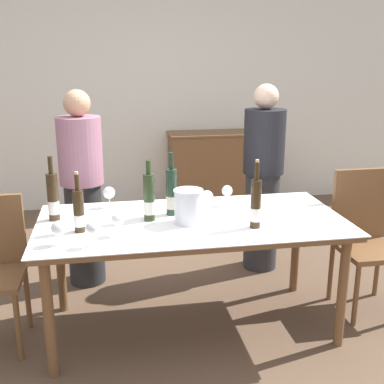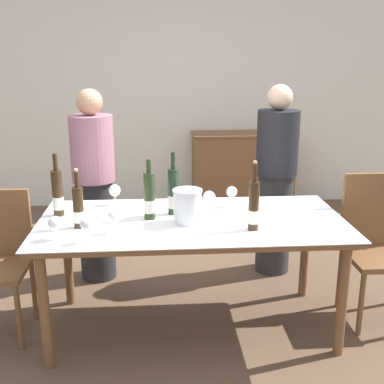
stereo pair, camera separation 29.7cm
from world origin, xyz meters
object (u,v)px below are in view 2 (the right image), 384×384
object	(u,v)px
wine_bottle_4	(58,194)
person_guest_left	(276,182)
wine_bottle_0	(254,207)
wine_bottle_3	(150,197)
wine_glass_3	(55,224)
person_host	(94,188)
wine_glass_4	(114,217)
ice_bucket	(187,205)
wine_bottle_2	(173,193)
wine_bottle_1	(78,208)
sideboard_cabinet	(242,171)
wine_glass_2	(209,198)
wine_glass_1	(232,192)
dining_table	(192,230)
chair_right_end	(376,238)
wine_glass_0	(115,191)
wine_glass_5	(87,225)

from	to	relation	value
wine_bottle_4	person_guest_left	bearing A→B (deg)	23.41
wine_bottle_0	wine_bottle_3	world-z (taller)	wine_bottle_0
wine_glass_3	person_host	xyz separation A→B (m)	(0.08, 1.09, -0.09)
wine_glass_3	wine_glass_4	world-z (taller)	wine_glass_4
ice_bucket	wine_bottle_2	distance (m)	0.20
wine_bottle_1	wine_glass_3	size ratio (longest dim) A/B	2.62
sideboard_cabinet	wine_glass_3	size ratio (longest dim) A/B	8.55
wine_bottle_1	wine_bottle_4	bearing A→B (deg)	124.61
wine_bottle_1	wine_bottle_3	distance (m)	0.44
wine_glass_2	wine_glass_4	distance (m)	0.67
ice_bucket	wine_bottle_4	xyz separation A→B (m)	(-0.82, 0.20, 0.03)
ice_bucket	wine_bottle_3	distance (m)	0.25
wine_glass_1	wine_glass_3	size ratio (longest dim) A/B	1.03
dining_table	chair_right_end	bearing A→B (deg)	4.21
dining_table	person_host	bearing A→B (deg)	131.10
wine_glass_0	wine_glass_4	world-z (taller)	wine_glass_0
wine_bottle_3	wine_bottle_0	bearing A→B (deg)	-21.61
wine_bottle_2	wine_glass_1	distance (m)	0.42
wine_glass_0	wine_glass_1	xyz separation A→B (m)	(0.79, -0.10, 0.00)
wine_bottle_0	person_host	distance (m)	1.47
wine_bottle_2	wine_glass_3	xyz separation A→B (m)	(-0.67, -0.41, -0.05)
wine_glass_2	wine_glass_3	world-z (taller)	wine_glass_2
wine_glass_1	person_guest_left	size ratio (longest dim) A/B	0.09
sideboard_cabinet	dining_table	size ratio (longest dim) A/B	0.61
wine_glass_3	wine_glass_4	size ratio (longest dim) A/B	0.98
ice_bucket	person_guest_left	distance (m)	1.18
dining_table	wine_glass_4	size ratio (longest dim) A/B	13.71
wine_glass_5	chair_right_end	xyz separation A→B (m)	(1.85, 0.44, -0.30)
dining_table	wine_glass_1	distance (m)	0.42
wine_glass_4	person_host	xyz separation A→B (m)	(-0.24, 1.01, -0.10)
wine_bottle_2	person_host	size ratio (longest dim) A/B	0.27
sideboard_cabinet	wine_bottle_2	distance (m)	2.62
sideboard_cabinet	ice_bucket	world-z (taller)	ice_bucket
wine_bottle_2	wine_glass_0	world-z (taller)	wine_bottle_2
dining_table	wine_bottle_1	size ratio (longest dim) A/B	5.31
chair_right_end	person_guest_left	bearing A→B (deg)	124.86
wine_glass_5	chair_right_end	size ratio (longest dim) A/B	0.15
wine_bottle_1	chair_right_end	size ratio (longest dim) A/B	0.37
wine_glass_1	person_host	world-z (taller)	person_host
ice_bucket	wine_bottle_2	xyz separation A→B (m)	(-0.08, 0.18, 0.03)
sideboard_cabinet	chair_right_end	size ratio (longest dim) A/B	1.19
wine_bottle_1	person_host	bearing A→B (deg)	91.43
wine_bottle_4	person_host	distance (m)	0.69
dining_table	wine_glass_2	distance (m)	0.24
wine_bottle_0	wine_bottle_4	xyz separation A→B (m)	(-1.20, 0.35, 0.00)
wine_glass_0	chair_right_end	distance (m)	1.80
wine_bottle_0	person_guest_left	size ratio (longest dim) A/B	0.27
wine_bottle_1	person_host	size ratio (longest dim) A/B	0.24
wine_glass_4	wine_bottle_4	bearing A→B (deg)	137.74
wine_glass_3	wine_glass_4	distance (m)	0.33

